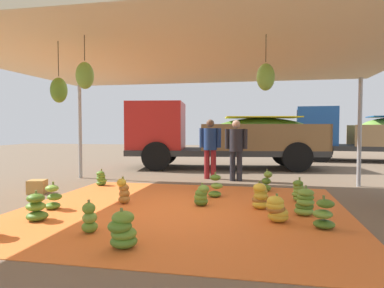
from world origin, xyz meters
TOP-DOWN VIEW (x-y plane):
  - ground_plane at (0.00, 3.00)m, footprint 40.00×40.00m
  - tarp_orange at (0.00, 0.00)m, footprint 5.81×5.36m
  - tent_canopy at (-0.01, -0.11)m, footprint 8.00×7.00m
  - banana_bunch_0 at (2.30, -0.73)m, footprint 0.44×0.43m
  - banana_bunch_1 at (0.30, 0.37)m, footprint 0.34×0.32m
  - banana_bunch_2 at (1.53, 2.14)m, footprint 0.33×0.34m
  - banana_bunch_3 at (-0.25, -2.09)m, footprint 0.40×0.41m
  - banana_bunch_4 at (0.45, 1.25)m, footprint 0.40×0.40m
  - banana_bunch_5 at (-2.09, -1.15)m, footprint 0.47×0.47m
  - banana_bunch_7 at (-1.21, 0.27)m, footprint 0.32×0.32m
  - banana_bunch_8 at (2.13, 1.10)m, footprint 0.34×0.33m
  - banana_bunch_9 at (-2.27, -0.42)m, footprint 0.40×0.40m
  - banana_bunch_10 at (-0.94, -1.60)m, footprint 0.30×0.31m
  - banana_bunch_11 at (-2.59, 2.14)m, footprint 0.33×0.32m
  - banana_bunch_12 at (1.39, 0.35)m, footprint 0.41×0.41m
  - banana_bunch_13 at (1.64, -0.52)m, footprint 0.45×0.43m
  - banana_bunch_14 at (2.12, 0.02)m, footprint 0.45×0.47m
  - cargo_truck_main at (-0.14, 6.62)m, footprint 7.19×3.13m
  - cargo_truck_far at (5.86, 10.51)m, footprint 6.20×2.80m
  - worker_0 at (0.72, 3.62)m, footprint 0.62×0.38m
  - worker_1 at (-0.05, 3.89)m, footprint 0.63×0.38m
  - crate_1 at (-3.54, 0.91)m, footprint 0.44×0.43m

SIDE VIEW (x-z plane):
  - ground_plane at x=0.00m, z-range 0.00..0.00m
  - tarp_orange at x=0.00m, z-range 0.00..0.01m
  - crate_1 at x=-3.54m, z-range 0.00..0.30m
  - banana_bunch_11 at x=-2.59m, z-range -0.03..0.39m
  - banana_bunch_1 at x=0.30m, z-range -0.02..0.41m
  - banana_bunch_0 at x=2.30m, z-range -0.04..0.45m
  - banana_bunch_13 at x=1.64m, z-range -0.02..0.43m
  - banana_bunch_5 at x=-2.09m, z-range -0.03..0.44m
  - banana_bunch_10 at x=-0.94m, z-range -0.03..0.44m
  - banana_bunch_9 at x=-2.27m, z-range -0.04..0.46m
  - banana_bunch_8 at x=2.13m, z-range -0.03..0.45m
  - banana_bunch_14 at x=2.12m, z-range -0.03..0.47m
  - banana_bunch_3 at x=-0.25m, z-range -0.02..0.47m
  - banana_bunch_2 at x=1.53m, z-range -0.03..0.48m
  - banana_bunch_4 at x=0.45m, z-range -0.04..0.49m
  - banana_bunch_12 at x=1.39m, z-range -0.02..0.48m
  - banana_bunch_7 at x=-1.21m, z-range -0.02..0.50m
  - worker_0 at x=0.72m, z-range 0.14..1.83m
  - worker_1 at x=-0.05m, z-range 0.14..1.86m
  - cargo_truck_main at x=-0.14m, z-range 0.02..2.42m
  - cargo_truck_far at x=5.86m, z-range 0.04..2.44m
  - tent_canopy at x=-0.01m, z-range 1.30..4.08m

